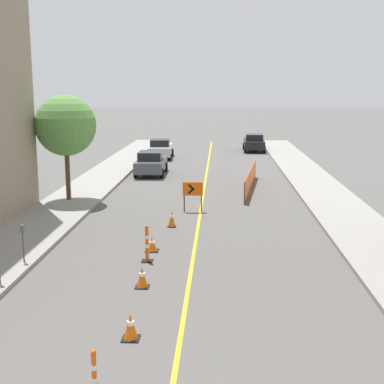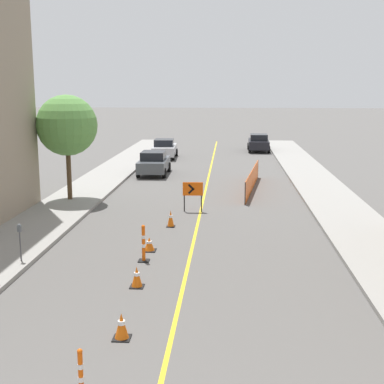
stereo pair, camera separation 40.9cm
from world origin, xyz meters
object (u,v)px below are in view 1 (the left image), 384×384
Objects in this scene: traffic_cone_farthest at (172,219)px; delineator_post_rear at (147,246)px; delineator_post_front at (94,381)px; parked_car_curb_near at (151,163)px; parked_car_curb_far at (254,142)px; traffic_cone_fourth at (142,277)px; traffic_cone_third at (131,327)px; arrow_barricade_primary at (193,191)px; parked_car_curb_mid at (160,149)px; street_tree_left_near at (66,126)px; parking_meter_near_curb at (23,235)px; traffic_cone_fifth at (152,244)px.

delineator_post_rear reaches higher than traffic_cone_farthest.
parked_car_curb_near is (-2.31, 26.39, 0.34)m from delineator_post_front.
traffic_cone_farthest is 0.16× the size of parked_car_curb_far.
delineator_post_rear is at bearing 94.11° from traffic_cone_fourth.
delineator_post_front is at bearing -95.23° from traffic_cone_third.
arrow_barricade_primary is 19.47m from parked_car_curb_mid.
street_tree_left_near reaches higher than arrow_barricade_primary.
traffic_cone_farthest is 0.56× the size of parking_meter_near_curb.
traffic_cone_farthest is 27.80m from parked_car_curb_far.
traffic_cone_farthest is at bearing -107.31° from arrow_barricade_primary.
parked_car_curb_near is 15.82m from parked_car_curb_far.
parked_car_curb_far is (5.14, 27.32, 0.45)m from traffic_cone_farthest.
arrow_barricade_primary is 7.28m from street_tree_left_near.
arrow_barricade_primary reaches higher than traffic_cone_third.
traffic_cone_third is 3.31m from traffic_cone_fourth.
parked_car_curb_far is 0.82× the size of street_tree_left_near.
traffic_cone_farthest is at bearing 88.73° from delineator_post_front.
parking_meter_near_curb is at bearing -125.10° from arrow_barricade_primary.
traffic_cone_fifth is 31.24m from parked_car_curb_far.
parking_meter_near_curb is (-4.17, 1.70, 0.74)m from traffic_cone_fourth.
parked_car_curb_far reaches higher than traffic_cone_fifth.
delineator_post_rear is 1.01× the size of parking_meter_near_curb.
parked_car_curb_near is 0.82× the size of street_tree_left_near.
traffic_cone_fifth is 4.49m from parking_meter_near_curb.
delineator_post_rear is at bearing -90.79° from traffic_cone_fifth.
arrow_barricade_primary is at bearing 75.26° from traffic_cone_farthest.
parked_car_curb_far is at bearing 31.01° from parked_car_curb_mid.
street_tree_left_near is (-5.65, 14.86, 3.60)m from traffic_cone_third.
traffic_cone_farthest is 0.65× the size of delineator_post_front.
parked_car_curb_near reaches higher than delineator_post_front.
delineator_post_rear is at bearing -83.79° from parked_car_curb_near.
traffic_cone_fifth is 0.40× the size of parking_meter_near_curb.
parked_car_curb_near is 18.87m from parking_meter_near_curb.
arrow_barricade_primary is (1.00, 9.80, 0.71)m from traffic_cone_fourth.
arrow_barricade_primary reaches higher than delineator_post_front.
parking_meter_near_curb is 10.34m from street_tree_left_near.
delineator_post_front is (-0.29, -12.87, 0.11)m from traffic_cone_farthest.
traffic_cone_fifth is 25.51m from parked_car_curb_mid.
arrow_barricade_primary is at bearing 79.56° from traffic_cone_fifth.
parked_car_curb_mid reaches higher than parking_meter_near_curb.
delineator_post_front is at bearing -89.05° from delineator_post_rear.
delineator_post_rear reaches higher than delineator_post_front.
traffic_cone_farthest is at bearing 83.22° from traffic_cone_fifth.
parked_car_curb_far is at bearing 81.07° from traffic_cone_fourth.
delineator_post_rear is at bearing -87.36° from parked_car_curb_mid.
parking_meter_near_curb is 0.24× the size of street_tree_left_near.
arrow_barricade_primary reaches higher than traffic_cone_fourth.
traffic_cone_third is 1.25× the size of traffic_cone_fifth.
traffic_cone_fifth is 10.28m from street_tree_left_near.
traffic_cone_third is 0.58× the size of delineator_post_front.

